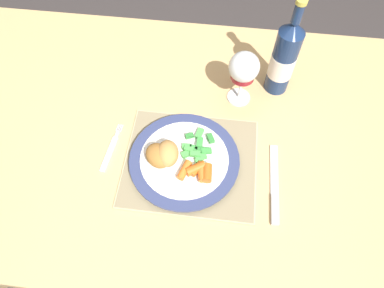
# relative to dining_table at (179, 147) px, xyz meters

# --- Properties ---
(ground_plane) EXTENTS (6.00, 6.00, 0.00)m
(ground_plane) POSITION_rel_dining_table_xyz_m (0.00, 0.00, -0.65)
(ground_plane) COLOR #383333
(dining_table) EXTENTS (1.50, 0.82, 0.74)m
(dining_table) POSITION_rel_dining_table_xyz_m (0.00, 0.00, 0.00)
(dining_table) COLOR tan
(dining_table) RESTS_ON ground
(placemat) EXTENTS (0.32, 0.27, 0.01)m
(placemat) POSITION_rel_dining_table_xyz_m (0.04, -0.09, 0.09)
(placemat) COLOR #CCB789
(placemat) RESTS_ON dining_table
(dinner_plate) EXTENTS (0.26, 0.26, 0.02)m
(dinner_plate) POSITION_rel_dining_table_xyz_m (0.03, -0.09, 0.10)
(dinner_plate) COLOR white
(dinner_plate) RESTS_ON placemat
(breaded_croquettes) EXTENTS (0.09, 0.09, 0.05)m
(breaded_croquettes) POSITION_rel_dining_table_xyz_m (-0.02, -0.10, 0.13)
(breaded_croquettes) COLOR #A87033
(breaded_croquettes) RESTS_ON dinner_plate
(green_beans_pile) EXTENTS (0.08, 0.10, 0.01)m
(green_beans_pile) POSITION_rel_dining_table_xyz_m (0.06, -0.06, 0.12)
(green_beans_pile) COLOR #4CA84C
(green_beans_pile) RESTS_ON dinner_plate
(glazed_carrots) EXTENTS (0.08, 0.05, 0.02)m
(glazed_carrots) POSITION_rel_dining_table_xyz_m (0.07, -0.13, 0.12)
(glazed_carrots) COLOR orange
(glazed_carrots) RESTS_ON dinner_plate
(fork) EXTENTS (0.03, 0.14, 0.01)m
(fork) POSITION_rel_dining_table_xyz_m (-0.16, -0.08, 0.09)
(fork) COLOR silver
(fork) RESTS_ON dining_table
(table_knife) EXTENTS (0.02, 0.20, 0.01)m
(table_knife) POSITION_rel_dining_table_xyz_m (0.25, -0.14, 0.09)
(table_knife) COLOR silver
(table_knife) RESTS_ON dining_table
(wine_glass) EXTENTS (0.08, 0.08, 0.16)m
(wine_glass) POSITION_rel_dining_table_xyz_m (0.15, 0.13, 0.20)
(wine_glass) COLOR silver
(wine_glass) RESTS_ON dining_table
(bottle) EXTENTS (0.06, 0.06, 0.28)m
(bottle) POSITION_rel_dining_table_xyz_m (0.25, 0.18, 0.19)
(bottle) COLOR navy
(bottle) RESTS_ON dining_table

